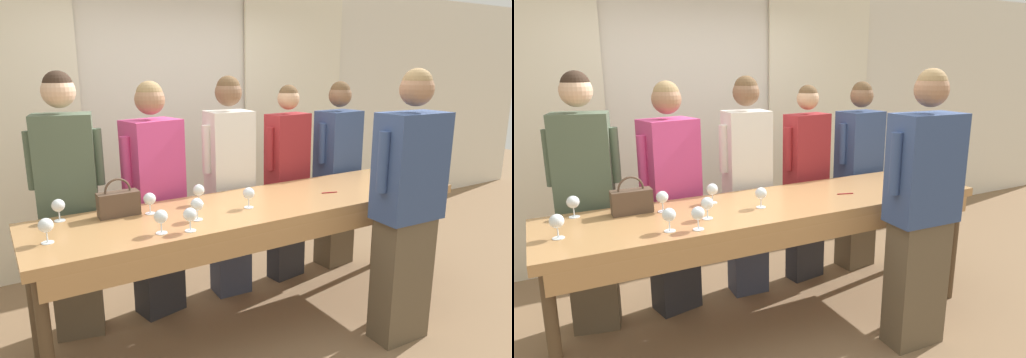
{
  "view_description": "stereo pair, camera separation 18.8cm",
  "coord_description": "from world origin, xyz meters",
  "views": [
    {
      "loc": [
        -1.64,
        -2.64,
        1.9
      ],
      "look_at": [
        0.0,
        0.08,
        1.12
      ],
      "focal_mm": 32.0,
      "sensor_mm": 36.0,
      "label": 1
    },
    {
      "loc": [
        -1.48,
        -2.73,
        1.9
      ],
      "look_at": [
        0.0,
        0.08,
        1.12
      ],
      "focal_mm": 32.0,
      "sensor_mm": 36.0,
      "label": 2
    }
  ],
  "objects": [
    {
      "name": "ground_plane",
      "position": [
        0.0,
        0.0,
        0.0
      ],
      "size": [
        18.0,
        18.0,
        0.0
      ],
      "primitive_type": "plane",
      "color": "#846647"
    },
    {
      "name": "tasting_bar",
      "position": [
        0.0,
        -0.02,
        0.88
      ],
      "size": [
        3.15,
        0.79,
        0.97
      ],
      "color": "#B27F4C",
      "rests_on": "ground_plane"
    },
    {
      "name": "guest_striped_shirt",
      "position": [
        0.63,
        0.59,
        0.91
      ],
      "size": [
        0.49,
        0.25,
        1.75
      ],
      "color": "#28282D",
      "rests_on": "ground_plane"
    },
    {
      "name": "wine_glass_front_left",
      "position": [
        -0.67,
        -0.29,
        1.06
      ],
      "size": [
        0.08,
        0.08,
        0.14
      ],
      "color": "white",
      "rests_on": "tasting_bar"
    },
    {
      "name": "wine_glass_back_mid",
      "position": [
        1.25,
        -0.18,
        1.06
      ],
      "size": [
        0.08,
        0.08,
        0.14
      ],
      "color": "white",
      "rests_on": "tasting_bar"
    },
    {
      "name": "guest_pink_top",
      "position": [
        -0.58,
        0.59,
        0.93
      ],
      "size": [
        0.5,
        0.35,
        1.8
      ],
      "color": "#28282D",
      "rests_on": "ground_plane"
    },
    {
      "name": "wine_glass_center_right",
      "position": [
        -0.4,
        0.18,
        1.06
      ],
      "size": [
        0.08,
        0.08,
        0.14
      ],
      "color": "white",
      "rests_on": "tasting_bar"
    },
    {
      "name": "handbag",
      "position": [
        -0.95,
        0.21,
        1.05
      ],
      "size": [
        0.26,
        0.11,
        0.25
      ],
      "color": "brown",
      "rests_on": "tasting_bar"
    },
    {
      "name": "wine_bottle",
      "position": [
        1.32,
        -0.13,
        1.09
      ],
      "size": [
        0.08,
        0.08,
        0.33
      ],
      "color": "black",
      "rests_on": "tasting_bar"
    },
    {
      "name": "pen",
      "position": [
        0.56,
        -0.07,
        0.97
      ],
      "size": [
        0.12,
        0.04,
        0.01
      ],
      "color": "maroon",
      "rests_on": "tasting_bar"
    },
    {
      "name": "wine_glass_back_right",
      "position": [
        -0.83,
        -0.24,
        1.06
      ],
      "size": [
        0.08,
        0.08,
        0.14
      ],
      "color": "white",
      "rests_on": "tasting_bar"
    },
    {
      "name": "wine_glass_center_mid",
      "position": [
        -1.3,
        0.3,
        1.06
      ],
      "size": [
        0.08,
        0.08,
        0.14
      ],
      "color": "white",
      "rests_on": "tasting_bar"
    },
    {
      "name": "wine_glass_back_left",
      "position": [
        -1.41,
        -0.06,
        1.06
      ],
      "size": [
        0.08,
        0.08,
        0.14
      ],
      "color": "white",
      "rests_on": "tasting_bar"
    },
    {
      "name": "guest_olive_jacket",
      "position": [
        -1.19,
        0.59,
        0.97
      ],
      "size": [
        0.49,
        0.34,
        1.88
      ],
      "color": "brown",
      "rests_on": "ground_plane"
    },
    {
      "name": "potted_plant",
      "position": [
        2.0,
        1.45,
        0.34
      ],
      "size": [
        0.28,
        0.28,
        0.62
      ],
      "color": "#935B3D",
      "rests_on": "ground_plane"
    },
    {
      "name": "guest_navy_coat",
      "position": [
        1.21,
        0.59,
        0.91
      ],
      "size": [
        0.5,
        0.3,
        1.77
      ],
      "color": "brown",
      "rests_on": "ground_plane"
    },
    {
      "name": "wine_glass_front_right",
      "position": [
        -0.77,
        0.15,
        1.06
      ],
      "size": [
        0.08,
        0.08,
        0.14
      ],
      "color": "white",
      "rests_on": "tasting_bar"
    },
    {
      "name": "wine_glass_center_left",
      "position": [
        -0.15,
        -0.07,
        1.06
      ],
      "size": [
        0.08,
        0.08,
        0.14
      ],
      "color": "white",
      "rests_on": "tasting_bar"
    },
    {
      "name": "host_pouring",
      "position": [
        0.75,
        -0.65,
        0.97
      ],
      "size": [
        0.57,
        0.28,
        1.89
      ],
      "color": "brown",
      "rests_on": "ground_plane"
    },
    {
      "name": "curtain_panel_right",
      "position": [
        1.51,
        1.72,
        1.34
      ],
      "size": [
        1.31,
        0.03,
        2.69
      ],
      "color": "#EFE5C6",
      "rests_on": "ground_plane"
    },
    {
      "name": "guest_cream_sweater",
      "position": [
        0.05,
        0.59,
        0.96
      ],
      "size": [
        0.47,
        0.28,
        1.83
      ],
      "color": "#383D51",
      "rests_on": "ground_plane"
    },
    {
      "name": "curtain_panel_left",
      "position": [
        -1.51,
        1.72,
        1.34
      ],
      "size": [
        1.31,
        0.03,
        2.69
      ],
      "color": "#EFE5C6",
      "rests_on": "ground_plane"
    },
    {
      "name": "wall_back",
      "position": [
        0.0,
        1.78,
        1.4
      ],
      "size": [
        12.0,
        0.06,
        2.8
      ],
      "color": "silver",
      "rests_on": "ground_plane"
    },
    {
      "name": "wine_glass_front_mid",
      "position": [
        -0.55,
        -0.13,
        1.06
      ],
      "size": [
        0.08,
        0.08,
        0.14
      ],
      "color": "white",
      "rests_on": "tasting_bar"
    }
  ]
}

